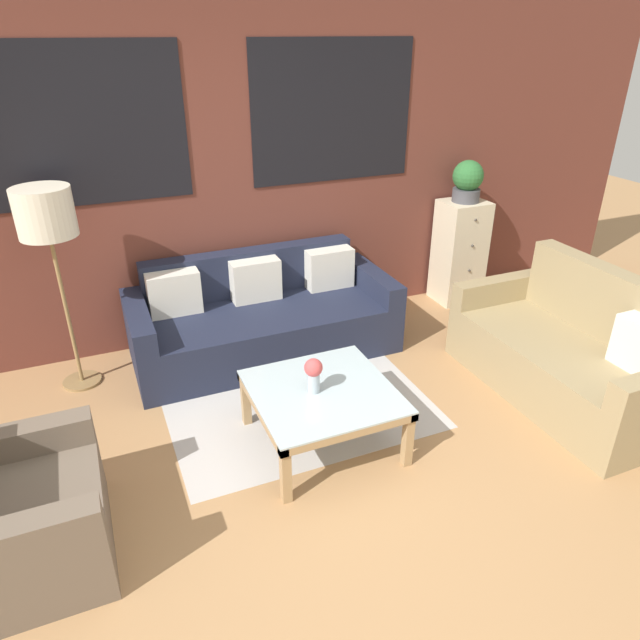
# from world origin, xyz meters

# --- Properties ---
(ground_plane) EXTENTS (16.00, 16.00, 0.00)m
(ground_plane) POSITION_xyz_m (0.00, 0.00, 0.00)
(ground_plane) COLOR #AD7F51
(wall_back_brick) EXTENTS (8.40, 0.09, 2.80)m
(wall_back_brick) POSITION_xyz_m (0.00, 2.44, 1.41)
(wall_back_brick) COLOR brown
(wall_back_brick) RESTS_ON ground_plane
(rug) EXTENTS (1.81, 1.59, 0.00)m
(rug) POSITION_xyz_m (0.11, 1.22, 0.00)
(rug) COLOR #BCB7B2
(rug) RESTS_ON ground_plane
(couch_dark) EXTENTS (2.10, 0.88, 0.78)m
(couch_dark) POSITION_xyz_m (0.14, 1.95, 0.28)
(couch_dark) COLOR #1E2338
(couch_dark) RESTS_ON ground_plane
(settee_vintage) EXTENTS (0.80, 1.66, 0.92)m
(settee_vintage) POSITION_xyz_m (1.97, 0.49, 0.31)
(settee_vintage) COLOR #99845B
(settee_vintage) RESTS_ON ground_plane
(armchair_corner) EXTENTS (0.80, 0.85, 0.84)m
(armchair_corner) POSITION_xyz_m (-1.66, 0.38, 0.28)
(armchair_corner) COLOR #6B5B4C
(armchair_corner) RESTS_ON ground_plane
(coffee_table) EXTENTS (0.86, 0.86, 0.40)m
(coffee_table) POSITION_xyz_m (0.11, 0.65, 0.34)
(coffee_table) COLOR silver
(coffee_table) RESTS_ON ground_plane
(floor_lamp) EXTENTS (0.38, 0.38, 1.49)m
(floor_lamp) POSITION_xyz_m (-1.30, 2.01, 1.27)
(floor_lamp) COLOR olive
(floor_lamp) RESTS_ON ground_plane
(drawer_cabinet) EXTENTS (0.41, 0.38, 0.99)m
(drawer_cabinet) POSITION_xyz_m (2.19, 2.18, 0.49)
(drawer_cabinet) COLOR beige
(drawer_cabinet) RESTS_ON ground_plane
(potted_plant) EXTENTS (0.28, 0.28, 0.37)m
(potted_plant) POSITION_xyz_m (2.19, 2.18, 1.18)
(potted_plant) COLOR #47474C
(potted_plant) RESTS_ON drawer_cabinet
(flower_vase) EXTENTS (0.11, 0.11, 0.23)m
(flower_vase) POSITION_xyz_m (0.05, 0.66, 0.54)
(flower_vase) COLOR #ADBCC6
(flower_vase) RESTS_ON coffee_table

